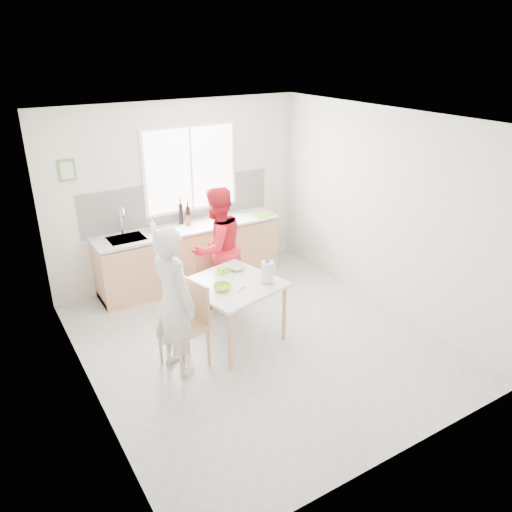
{
  "coord_description": "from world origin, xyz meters",
  "views": [
    {
      "loc": [
        -2.78,
        -4.52,
        3.46
      ],
      "look_at": [
        0.1,
        0.2,
        1.06
      ],
      "focal_mm": 35.0,
      "sensor_mm": 36.0,
      "label": 1
    }
  ],
  "objects_px": {
    "chair_left": "(188,321)",
    "person_white": "(174,302)",
    "dining_table": "(232,289)",
    "bowl_green": "(222,287)",
    "milk_jug": "(268,271)",
    "bowl_white": "(236,267)",
    "wine_bottle_b": "(188,216)",
    "wine_bottle_a": "(181,214)",
    "chair_far": "(211,277)",
    "person_red": "(217,248)"
  },
  "relations": [
    {
      "from": "person_white",
      "to": "bowl_white",
      "type": "xyz_separation_m",
      "value": [
        1.06,
        0.51,
        -0.04
      ]
    },
    {
      "from": "chair_left",
      "to": "person_white",
      "type": "bearing_deg",
      "value": -90.0
    },
    {
      "from": "person_white",
      "to": "wine_bottle_b",
      "type": "height_order",
      "value": "person_white"
    },
    {
      "from": "chair_left",
      "to": "wine_bottle_a",
      "type": "xyz_separation_m",
      "value": [
        0.84,
        2.06,
        0.53
      ]
    },
    {
      "from": "chair_left",
      "to": "chair_far",
      "type": "bearing_deg",
      "value": 128.47
    },
    {
      "from": "dining_table",
      "to": "wine_bottle_b",
      "type": "height_order",
      "value": "wine_bottle_b"
    },
    {
      "from": "milk_jug",
      "to": "wine_bottle_b",
      "type": "height_order",
      "value": "wine_bottle_b"
    },
    {
      "from": "chair_left",
      "to": "wine_bottle_a",
      "type": "bearing_deg",
      "value": 144.42
    },
    {
      "from": "dining_table",
      "to": "person_white",
      "type": "distance_m",
      "value": 0.87
    },
    {
      "from": "chair_left",
      "to": "chair_far",
      "type": "xyz_separation_m",
      "value": [
        0.81,
        1.03,
        -0.08
      ]
    },
    {
      "from": "chair_far",
      "to": "bowl_green",
      "type": "distance_m",
      "value": 1.08
    },
    {
      "from": "dining_table",
      "to": "wine_bottle_a",
      "type": "distance_m",
      "value": 1.95
    },
    {
      "from": "wine_bottle_a",
      "to": "chair_far",
      "type": "bearing_deg",
      "value": -91.75
    },
    {
      "from": "dining_table",
      "to": "bowl_green",
      "type": "height_order",
      "value": "bowl_green"
    },
    {
      "from": "chair_far",
      "to": "bowl_green",
      "type": "bearing_deg",
      "value": -122.46
    },
    {
      "from": "bowl_green",
      "to": "bowl_white",
      "type": "height_order",
      "value": "bowl_green"
    },
    {
      "from": "chair_left",
      "to": "milk_jug",
      "type": "relative_size",
      "value": 3.7
    },
    {
      "from": "person_white",
      "to": "milk_jug",
      "type": "distance_m",
      "value": 1.21
    },
    {
      "from": "bowl_green",
      "to": "wine_bottle_b",
      "type": "relative_size",
      "value": 0.69
    },
    {
      "from": "dining_table",
      "to": "person_red",
      "type": "bearing_deg",
      "value": 73.15
    },
    {
      "from": "dining_table",
      "to": "person_white",
      "type": "bearing_deg",
      "value": -166.6
    },
    {
      "from": "bowl_white",
      "to": "bowl_green",
      "type": "bearing_deg",
      "value": -135.63
    },
    {
      "from": "bowl_green",
      "to": "wine_bottle_a",
      "type": "xyz_separation_m",
      "value": [
        0.37,
        2.0,
        0.26
      ]
    },
    {
      "from": "bowl_green",
      "to": "bowl_white",
      "type": "relative_size",
      "value": 0.91
    },
    {
      "from": "person_white",
      "to": "wine_bottle_a",
      "type": "height_order",
      "value": "person_white"
    },
    {
      "from": "chair_left",
      "to": "bowl_green",
      "type": "relative_size",
      "value": 4.76
    },
    {
      "from": "chair_far",
      "to": "milk_jug",
      "type": "distance_m",
      "value": 1.19
    },
    {
      "from": "bowl_green",
      "to": "milk_jug",
      "type": "relative_size",
      "value": 0.78
    },
    {
      "from": "person_white",
      "to": "bowl_green",
      "type": "bearing_deg",
      "value": -94.38
    },
    {
      "from": "dining_table",
      "to": "chair_far",
      "type": "xyz_separation_m",
      "value": [
        0.15,
        0.87,
        -0.23
      ]
    },
    {
      "from": "dining_table",
      "to": "wine_bottle_b",
      "type": "bearing_deg",
      "value": 82.0
    },
    {
      "from": "milk_jug",
      "to": "wine_bottle_b",
      "type": "relative_size",
      "value": 0.89
    },
    {
      "from": "chair_left",
      "to": "bowl_white",
      "type": "distance_m",
      "value": 1.04
    },
    {
      "from": "milk_jug",
      "to": "wine_bottle_a",
      "type": "height_order",
      "value": "wine_bottle_a"
    },
    {
      "from": "chair_far",
      "to": "milk_jug",
      "type": "xyz_separation_m",
      "value": [
        0.23,
        -1.07,
        0.46
      ]
    },
    {
      "from": "chair_far",
      "to": "person_red",
      "type": "xyz_separation_m",
      "value": [
        0.12,
        0.04,
        0.38
      ]
    },
    {
      "from": "person_white",
      "to": "bowl_white",
      "type": "relative_size",
      "value": 7.51
    },
    {
      "from": "wine_bottle_a",
      "to": "chair_left",
      "type": "bearing_deg",
      "value": -112.17
    },
    {
      "from": "person_red",
      "to": "bowl_green",
      "type": "bearing_deg",
      "value": 52.09
    },
    {
      "from": "bowl_green",
      "to": "milk_jug",
      "type": "bearing_deg",
      "value": -10.38
    },
    {
      "from": "bowl_green",
      "to": "milk_jug",
      "type": "distance_m",
      "value": 0.58
    },
    {
      "from": "chair_left",
      "to": "person_red",
      "type": "distance_m",
      "value": 1.45
    },
    {
      "from": "wine_bottle_b",
      "to": "bowl_green",
      "type": "bearing_deg",
      "value": -102.96
    },
    {
      "from": "bowl_white",
      "to": "wine_bottle_a",
      "type": "bearing_deg",
      "value": 91.83
    },
    {
      "from": "chair_left",
      "to": "bowl_white",
      "type": "relative_size",
      "value": 4.34
    },
    {
      "from": "chair_far",
      "to": "wine_bottle_a",
      "type": "bearing_deg",
      "value": 74.85
    },
    {
      "from": "milk_jug",
      "to": "wine_bottle_a",
      "type": "xyz_separation_m",
      "value": [
        -0.2,
        2.1,
        0.15
      ]
    },
    {
      "from": "dining_table",
      "to": "wine_bottle_b",
      "type": "distance_m",
      "value": 1.85
    },
    {
      "from": "dining_table",
      "to": "bowl_green",
      "type": "xyz_separation_m",
      "value": [
        -0.18,
        -0.1,
        0.11
      ]
    },
    {
      "from": "chair_left",
      "to": "person_white",
      "type": "xyz_separation_m",
      "value": [
        -0.17,
        -0.04,
        0.31
      ]
    }
  ]
}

